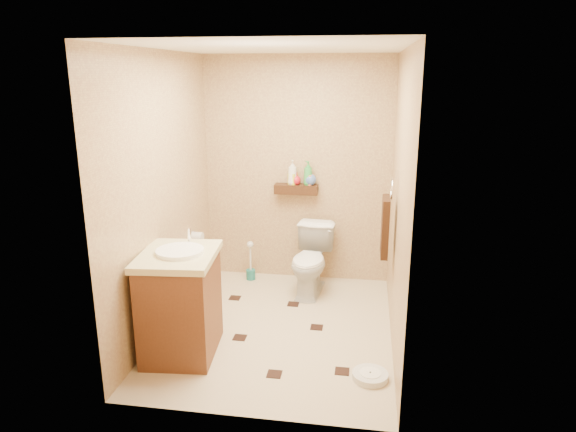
# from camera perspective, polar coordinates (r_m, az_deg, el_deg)

# --- Properties ---
(ground) EXTENTS (2.50, 2.50, 0.00)m
(ground) POSITION_cam_1_polar(r_m,az_deg,el_deg) (4.71, -1.15, -12.34)
(ground) COLOR #C1AE8D
(ground) RESTS_ON ground
(wall_back) EXTENTS (2.00, 0.04, 2.40)m
(wall_back) POSITION_cam_1_polar(r_m,az_deg,el_deg) (5.49, 1.04, 5.03)
(wall_back) COLOR tan
(wall_back) RESTS_ON ground
(wall_front) EXTENTS (2.00, 0.04, 2.40)m
(wall_front) POSITION_cam_1_polar(r_m,az_deg,el_deg) (3.11, -5.24, -3.42)
(wall_front) COLOR tan
(wall_front) RESTS_ON ground
(wall_left) EXTENTS (0.04, 2.50, 2.40)m
(wall_left) POSITION_cam_1_polar(r_m,az_deg,el_deg) (4.56, -13.71, 2.38)
(wall_left) COLOR tan
(wall_left) RESTS_ON ground
(wall_right) EXTENTS (0.04, 2.50, 2.40)m
(wall_right) POSITION_cam_1_polar(r_m,az_deg,el_deg) (4.23, 12.23, 1.44)
(wall_right) COLOR tan
(wall_right) RESTS_ON ground
(ceiling) EXTENTS (2.00, 2.50, 0.02)m
(ceiling) POSITION_cam_1_polar(r_m,az_deg,el_deg) (4.17, -1.33, 18.22)
(ceiling) COLOR white
(ceiling) RESTS_ON wall_back
(wall_shelf) EXTENTS (0.46, 0.14, 0.10)m
(wall_shelf) POSITION_cam_1_polar(r_m,az_deg,el_deg) (5.45, 0.92, 3.01)
(wall_shelf) COLOR #3E2211
(wall_shelf) RESTS_ON wall_back
(floor_accents) EXTENTS (1.26, 1.40, 0.01)m
(floor_accents) POSITION_cam_1_polar(r_m,az_deg,el_deg) (4.64, -0.71, -12.77)
(floor_accents) COLOR black
(floor_accents) RESTS_ON ground
(toilet) EXTENTS (0.45, 0.72, 0.70)m
(toilet) POSITION_cam_1_polar(r_m,az_deg,el_deg) (5.30, 2.57, -4.97)
(toilet) COLOR white
(toilet) RESTS_ON ground
(vanity) EXTENTS (0.64, 0.75, 0.99)m
(vanity) POSITION_cam_1_polar(r_m,az_deg,el_deg) (4.25, -11.85, -9.32)
(vanity) COLOR brown
(vanity) RESTS_ON ground
(bathroom_scale) EXTENTS (0.31, 0.31, 0.05)m
(bathroom_scale) POSITION_cam_1_polar(r_m,az_deg,el_deg) (4.06, 9.11, -17.12)
(bathroom_scale) COLOR silver
(bathroom_scale) RESTS_ON ground
(toilet_brush) EXTENTS (0.10, 0.10, 0.44)m
(toilet_brush) POSITION_cam_1_polar(r_m,az_deg,el_deg) (5.70, -4.18, -5.57)
(toilet_brush) COLOR #1A6B69
(toilet_brush) RESTS_ON ground
(towel_ring) EXTENTS (0.12, 0.30, 0.76)m
(towel_ring) POSITION_cam_1_polar(r_m,az_deg,el_deg) (4.53, 10.79, -0.86)
(towel_ring) COLOR silver
(towel_ring) RESTS_ON wall_right
(toilet_paper) EXTENTS (0.12, 0.11, 0.12)m
(toilet_paper) POSITION_cam_1_polar(r_m,az_deg,el_deg) (5.29, -10.05, -2.35)
(toilet_paper) COLOR silver
(toilet_paper) RESTS_ON wall_left
(bottle_a) EXTENTS (0.12, 0.12, 0.26)m
(bottle_a) POSITION_cam_1_polar(r_m,az_deg,el_deg) (5.42, 0.51, 4.89)
(bottle_a) COLOR silver
(bottle_a) RESTS_ON wall_shelf
(bottle_b) EXTENTS (0.11, 0.11, 0.18)m
(bottle_b) POSITION_cam_1_polar(r_m,az_deg,el_deg) (5.43, 0.55, 4.45)
(bottle_b) COLOR yellow
(bottle_b) RESTS_ON wall_shelf
(bottle_c) EXTENTS (0.14, 0.14, 0.13)m
(bottle_c) POSITION_cam_1_polar(r_m,az_deg,el_deg) (5.43, 0.90, 4.21)
(bottle_c) COLOR red
(bottle_c) RESTS_ON wall_shelf
(bottle_d) EXTENTS (0.14, 0.14, 0.25)m
(bottle_d) POSITION_cam_1_polar(r_m,az_deg,el_deg) (5.40, 2.25, 4.80)
(bottle_d) COLOR green
(bottle_d) RESTS_ON wall_shelf
(bottle_e) EXTENTS (0.10, 0.10, 0.17)m
(bottle_e) POSITION_cam_1_polar(r_m,az_deg,el_deg) (5.41, 2.39, 4.34)
(bottle_e) COLOR #FA8253
(bottle_e) RESTS_ON wall_shelf
(bottle_f) EXTENTS (0.13, 0.13, 0.16)m
(bottle_f) POSITION_cam_1_polar(r_m,az_deg,el_deg) (5.41, 2.51, 4.32)
(bottle_f) COLOR #4361A7
(bottle_f) RESTS_ON wall_shelf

